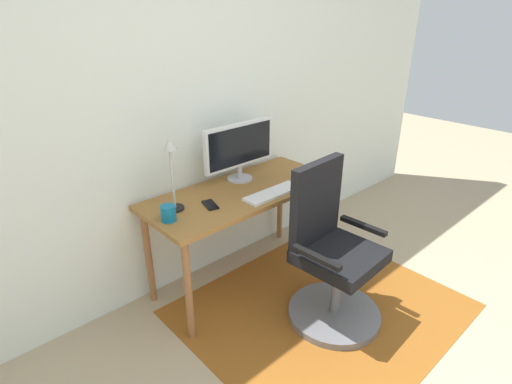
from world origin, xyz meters
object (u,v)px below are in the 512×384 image
(keyboard, at_px, (273,193))
(desk_lamp, at_px, (171,165))
(monitor, at_px, (239,147))
(computer_mouse, at_px, (305,178))
(office_chair, at_px, (331,264))
(cell_phone, at_px, (210,205))
(coffee_cup, at_px, (168,213))
(desk, at_px, (242,201))

(keyboard, relative_size, desk_lamp, 0.97)
(monitor, height_order, computer_mouse, monitor)
(desk_lamp, relative_size, office_chair, 0.43)
(monitor, distance_m, cell_phone, 0.51)
(coffee_cup, bearing_deg, desk, 3.97)
(desk, bearing_deg, cell_phone, -171.24)
(coffee_cup, bearing_deg, monitor, 15.33)
(desk, xyz_separation_m, desk_lamp, (-0.49, 0.06, 0.37))
(computer_mouse, distance_m, office_chair, 0.66)
(desk, height_order, cell_phone, cell_phone)
(computer_mouse, relative_size, desk_lamp, 0.24)
(monitor, xyz_separation_m, office_chair, (0.05, -0.81, -0.57))
(cell_phone, distance_m, desk_lamp, 0.35)
(keyboard, relative_size, cell_phone, 3.07)
(cell_phone, bearing_deg, office_chair, -37.69)
(coffee_cup, distance_m, cell_phone, 0.29)
(computer_mouse, bearing_deg, desk, 158.29)
(coffee_cup, bearing_deg, desk_lamp, 43.58)
(computer_mouse, xyz_separation_m, desk_lamp, (-0.93, 0.23, 0.27))
(cell_phone, bearing_deg, coffee_cup, -165.24)
(coffee_cup, xyz_separation_m, office_chair, (0.75, -0.62, -0.38))
(coffee_cup, bearing_deg, computer_mouse, -7.44)
(desk, bearing_deg, desk_lamp, 173.25)
(keyboard, relative_size, coffee_cup, 4.57)
(desk, bearing_deg, computer_mouse, -21.71)
(coffee_cup, bearing_deg, keyboard, -12.19)
(coffee_cup, bearing_deg, cell_phone, -1.00)
(desk, distance_m, office_chair, 0.72)
(monitor, bearing_deg, cell_phone, -154.31)
(keyboard, height_order, cell_phone, keyboard)
(computer_mouse, bearing_deg, monitor, 135.24)
(monitor, bearing_deg, keyboard, -91.07)
(monitor, xyz_separation_m, coffee_cup, (-0.70, -0.19, -0.19))
(monitor, relative_size, computer_mouse, 5.59)
(desk, bearing_deg, office_chair, -76.56)
(desk, height_order, coffee_cup, coffee_cup)
(desk, relative_size, monitor, 2.33)
(monitor, distance_m, desk_lamp, 0.61)
(desk, xyz_separation_m, computer_mouse, (0.44, -0.18, 0.10))
(office_chair, bearing_deg, desk, 100.15)
(computer_mouse, xyz_separation_m, cell_phone, (-0.74, 0.13, -0.01))
(computer_mouse, relative_size, coffee_cup, 1.11)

